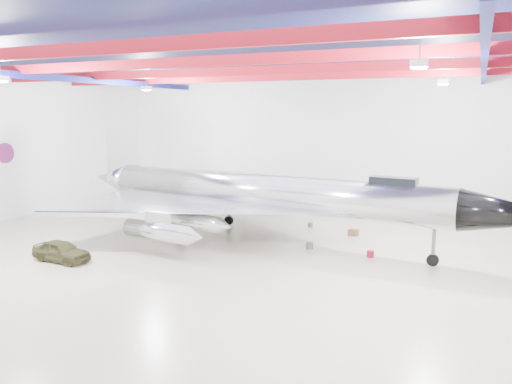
% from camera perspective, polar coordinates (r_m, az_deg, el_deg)
% --- Properties ---
extents(floor, '(40.00, 40.00, 0.00)m').
position_cam_1_polar(floor, '(28.09, -2.41, -7.51)').
color(floor, beige).
rests_on(floor, ground).
extents(wall_back, '(40.00, 0.00, 40.00)m').
position_cam_1_polar(wall_back, '(40.94, 6.97, 5.58)').
color(wall_back, silver).
rests_on(wall_back, floor).
extents(ceiling, '(40.00, 40.00, 0.00)m').
position_cam_1_polar(ceiling, '(27.03, -2.57, 15.41)').
color(ceiling, '#0A0F38').
rests_on(ceiling, wall_back).
extents(ceiling_structure, '(39.50, 29.50, 1.08)m').
position_cam_1_polar(ceiling_structure, '(26.97, -2.56, 13.98)').
color(ceiling_structure, maroon).
rests_on(ceiling_structure, ceiling).
extents(wall_roundel, '(0.10, 1.50, 1.50)m').
position_cam_1_polar(wall_roundel, '(41.35, -26.74, 4.00)').
color(wall_roundel, '#B21414').
rests_on(wall_roundel, wall_left).
extents(jet_aircraft, '(31.43, 19.53, 8.57)m').
position_cam_1_polar(jet_aircraft, '(30.85, 0.96, -0.60)').
color(jet_aircraft, silver).
rests_on(jet_aircraft, floor).
extents(jeep, '(3.44, 1.49, 1.16)m').
position_cam_1_polar(jeep, '(29.27, -21.36, -6.29)').
color(jeep, '#3B3C1E').
rests_on(jeep, floor).
extents(crate_ply, '(0.55, 0.50, 0.32)m').
position_cam_1_polar(crate_ply, '(34.51, -4.64, -4.05)').
color(crate_ply, olive).
rests_on(crate_ply, floor).
extents(engine_drum, '(0.44, 0.44, 0.38)m').
position_cam_1_polar(engine_drum, '(29.96, 6.14, -6.10)').
color(engine_drum, '#59595B').
rests_on(engine_drum, floor).
extents(parts_bin, '(0.68, 0.58, 0.43)m').
position_cam_1_polar(parts_bin, '(33.42, 11.08, -4.55)').
color(parts_bin, olive).
rests_on(parts_bin, floor).
extents(crate_small, '(0.42, 0.37, 0.25)m').
position_cam_1_polar(crate_small, '(38.12, -5.74, -2.83)').
color(crate_small, '#59595B').
rests_on(crate_small, floor).
extents(tool_chest, '(0.46, 0.46, 0.37)m').
position_cam_1_polar(tool_chest, '(28.84, 12.94, -6.92)').
color(tool_chest, maroon).
rests_on(tool_chest, floor).
extents(spares_box, '(0.40, 0.40, 0.33)m').
position_cam_1_polar(spares_box, '(35.37, 6.23, -3.74)').
color(spares_box, '#59595B').
rests_on(spares_box, floor).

